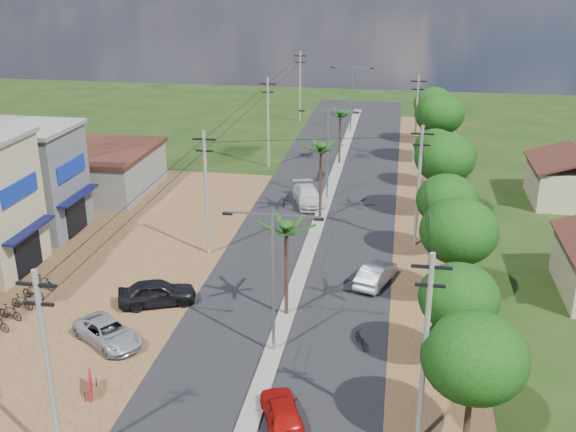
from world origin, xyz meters
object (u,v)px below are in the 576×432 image
at_px(car_parked_silver, 108,333).
at_px(car_silver_mid, 376,275).
at_px(car_white_far, 308,196).
at_px(car_parked_dark, 157,293).
at_px(moto_rider_east, 360,340).
at_px(roadside_sign, 90,385).
at_px(car_red_near, 282,413).

bearing_deg(car_parked_silver, car_silver_mid, -21.02).
relative_size(car_white_far, car_parked_dark, 1.12).
relative_size(car_parked_silver, moto_rider_east, 2.91).
bearing_deg(car_parked_dark, car_parked_silver, 144.25).
bearing_deg(roadside_sign, moto_rider_east, 2.81).
distance_m(car_red_near, car_parked_silver, 11.80).
bearing_deg(car_red_near, car_white_far, -104.97).
distance_m(car_red_near, moto_rider_east, 7.82).
relative_size(car_red_near, car_parked_dark, 0.85).
height_order(car_silver_mid, car_parked_silver, car_silver_mid).
xyz_separation_m(car_white_far, car_parked_dark, (-6.48, -19.38, 0.03)).
relative_size(car_red_near, car_parked_silver, 0.87).
bearing_deg(car_parked_silver, car_white_far, 16.96).
xyz_separation_m(car_red_near, car_parked_silver, (-10.58, 5.24, -0.04)).
relative_size(car_white_far, car_parked_silver, 1.15).
bearing_deg(car_red_near, roadside_sign, -24.98).
relative_size(car_parked_dark, moto_rider_east, 2.97).
bearing_deg(car_red_near, moto_rider_east, -133.57).
relative_size(car_parked_dark, roadside_sign, 3.60).
bearing_deg(car_white_far, roadside_sign, -121.39).
bearing_deg(car_red_near, car_parked_dark, -67.18).
bearing_deg(car_parked_dark, car_silver_mid, -91.63).
relative_size(car_silver_mid, car_parked_dark, 0.92).
bearing_deg(roadside_sign, car_silver_mid, 22.94).
bearing_deg(car_parked_dark, car_red_near, -158.99).
bearing_deg(car_parked_silver, roadside_sign, -132.22).
distance_m(car_red_near, car_white_far, 29.48).
bearing_deg(car_silver_mid, roadside_sign, 66.01).
bearing_deg(car_white_far, moto_rider_east, -93.37).
bearing_deg(roadside_sign, car_parked_silver, 78.68).
xyz_separation_m(car_silver_mid, car_white_far, (-6.48, 14.41, 0.05)).
height_order(car_parked_silver, moto_rider_east, car_parked_silver).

